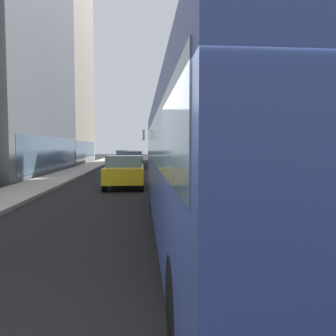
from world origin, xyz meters
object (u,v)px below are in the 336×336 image
(transit_bus, at_px, (211,159))
(car_black_suv, at_px, (133,159))
(car_blue_hatchback, at_px, (123,156))
(car_silver_sedan, at_px, (188,165))
(car_yellow_taxi, at_px, (125,171))
(car_grey_wagon, at_px, (134,158))

(transit_bus, distance_m, car_black_suv, 25.82)
(car_blue_hatchback, xyz_separation_m, car_black_suv, (1.60, -11.53, 0.00))
(transit_bus, relative_size, car_blue_hatchback, 2.45)
(car_silver_sedan, bearing_deg, car_yellow_taxi, -127.52)
(car_blue_hatchback, bearing_deg, transit_bus, -83.87)
(transit_bus, xyz_separation_m, car_black_suv, (-2.40, 25.69, -0.95))
(car_blue_hatchback, bearing_deg, car_black_suv, -82.10)
(transit_bus, bearing_deg, car_silver_sedan, 83.91)
(transit_bus, xyz_separation_m, car_silver_sedan, (1.60, 14.99, -0.95))
(car_black_suv, xyz_separation_m, car_grey_wagon, (0.00, 5.32, 0.00))
(car_blue_hatchback, distance_m, car_silver_sedan, 22.93)
(car_grey_wagon, bearing_deg, car_silver_sedan, -75.98)
(car_blue_hatchback, height_order, car_yellow_taxi, same)
(car_blue_hatchback, distance_m, car_grey_wagon, 6.41)
(car_silver_sedan, distance_m, car_grey_wagon, 16.51)
(car_blue_hatchback, xyz_separation_m, car_grey_wagon, (1.60, -6.21, 0.00))
(car_grey_wagon, distance_m, car_yellow_taxi, 21.23)
(car_grey_wagon, bearing_deg, transit_bus, -85.57)
(car_silver_sedan, height_order, car_black_suv, same)
(car_silver_sedan, bearing_deg, car_blue_hatchback, 104.14)
(car_black_suv, xyz_separation_m, car_yellow_taxi, (-0.00, -15.92, -0.00))
(car_black_suv, bearing_deg, car_yellow_taxi, -90.00)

